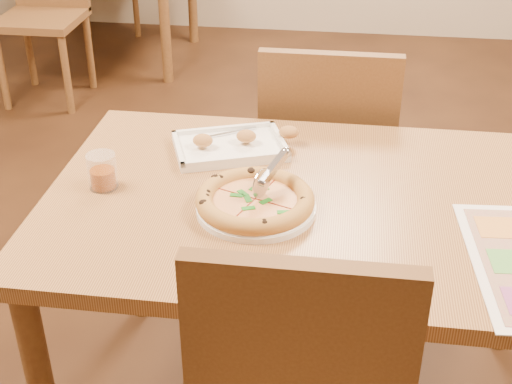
# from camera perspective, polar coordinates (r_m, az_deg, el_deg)

# --- Properties ---
(dining_table) EXTENTS (1.30, 0.85, 0.72)m
(dining_table) POSITION_cam_1_polar(r_m,az_deg,el_deg) (1.74, 4.82, -2.89)
(dining_table) COLOR #A57842
(dining_table) RESTS_ON ground
(chair_far) EXTENTS (0.42, 0.42, 0.47)m
(chair_far) POSITION_cam_1_polar(r_m,az_deg,el_deg) (2.30, 5.71, 3.91)
(chair_far) COLOR brown
(chair_far) RESTS_ON ground
(plate) EXTENTS (0.36, 0.36, 0.01)m
(plate) POSITION_cam_1_polar(r_m,az_deg,el_deg) (1.64, 0.00, -1.28)
(plate) COLOR white
(plate) RESTS_ON dining_table
(pizza) EXTENTS (0.27, 0.27, 0.04)m
(pizza) POSITION_cam_1_polar(r_m,az_deg,el_deg) (1.63, -0.08, -0.66)
(pizza) COLOR #C78944
(pizza) RESTS_ON plate
(pizza_cutter) EXTENTS (0.07, 0.13, 0.08)m
(pizza_cutter) POSITION_cam_1_polar(r_m,az_deg,el_deg) (1.63, 1.14, 1.59)
(pizza_cutter) COLOR silver
(pizza_cutter) RESTS_ON pizza
(appetizer_tray) EXTENTS (0.35, 0.28, 0.06)m
(appetizer_tray) POSITION_cam_1_polar(r_m,az_deg,el_deg) (1.90, -1.83, 3.74)
(appetizer_tray) COLOR white
(appetizer_tray) RESTS_ON dining_table
(glass_tumbler) EXTENTS (0.07, 0.07, 0.09)m
(glass_tumbler) POSITION_cam_1_polar(r_m,az_deg,el_deg) (1.76, -12.18, 1.49)
(glass_tumbler) COLOR #85380A
(glass_tumbler) RESTS_ON dining_table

